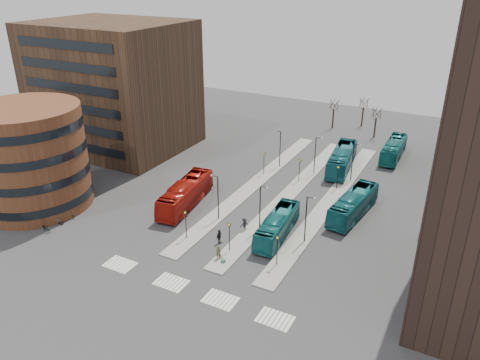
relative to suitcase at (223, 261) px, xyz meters
The scene contains 23 objects.
ground 9.82m from the suitcase, 102.55° to the right, with size 160.00×160.00×0.00m, color #323235.
island_left 21.32m from the suitcase, 106.73° to the left, with size 2.50×45.00×0.15m, color gray.
island_mid 20.41m from the suitcase, 90.38° to the left, with size 2.50×45.00×0.15m, color gray.
island_right 21.24m from the suitcase, 73.97° to the left, with size 2.50×45.00×0.15m, color gray.
suitcase is the anchor object (origin of this frame).
red_bus 15.20m from the suitcase, 139.81° to the left, with size 2.96×12.65×3.52m, color #AA160D.
teal_bus_a 8.82m from the suitcase, 70.23° to the left, with size 2.51×10.73×2.99m, color #146468.
teal_bus_b 32.54m from the suitcase, 83.30° to the left, with size 3.00×12.81×3.57m, color #15606B.
teal_bus_c 20.30m from the suitcase, 61.25° to the left, with size 2.75×11.74×3.27m, color #146268.
teal_bus_d 42.60m from the suitcase, 76.09° to the left, with size 2.69×11.51×3.21m, color #167070.
traveller 1.13m from the suitcase, 151.92° to the left, with size 0.63×0.41×1.73m, color #4C4F2F.
commuter_a 12.16m from the suitcase, 144.29° to the left, with size 0.73×0.57×1.51m, color black.
commuter_b 4.30m from the suitcase, 126.08° to the left, with size 1.08×0.45×1.85m, color black.
commuter_c 7.60m from the suitcase, 99.18° to the left, with size 1.13×0.65×1.75m, color black.
bicycle_near 23.56m from the suitcase, 169.09° to the right, with size 0.65×1.86×0.98m, color gray.
bicycle_mid 23.27m from the suitcase, behind, with size 0.46×1.61×0.97m, color gray.
bicycle_far 23.14m from the suitcase, behind, with size 0.57×1.64×0.86m, color gray.
crosswalk_stripes 5.61m from the suitcase, 93.93° to the right, with size 22.35×2.40×0.01m.
round_building 30.88m from the suitcase, behind, with size 15.16×15.16×14.00m.
office_block 44.90m from the suitcase, 145.98° to the left, with size 25.00×20.12×22.00m.
sign_poles 13.59m from the suitcase, 92.28° to the left, with size 12.45×22.12×3.65m.
lamp_posts 18.72m from the suitcase, 88.44° to the left, with size 14.04×20.24×6.12m.
bare_trees 53.14m from the suitcase, 89.43° to the left, with size 10.97×8.14×5.90m.
Camera 1 is at (24.33, -28.20, 30.45)m, focal length 35.00 mm.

